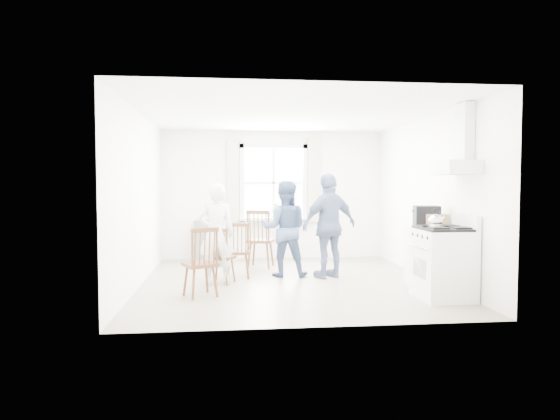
% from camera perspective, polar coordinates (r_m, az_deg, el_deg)
% --- Properties ---
extents(room_shell, '(4.62, 5.12, 2.64)m').
position_cam_1_polar(room_shell, '(7.73, 0.98, 1.31)').
color(room_shell, gray).
rests_on(room_shell, ground).
extents(window_assembly, '(1.88, 0.24, 1.70)m').
position_cam_1_polar(window_assembly, '(10.16, -0.73, 2.63)').
color(window_assembly, white).
rests_on(window_assembly, room_shell).
extents(range_hood, '(0.45, 0.76, 0.94)m').
position_cam_1_polar(range_hood, '(7.01, 19.57, 5.88)').
color(range_hood, silver).
rests_on(range_hood, room_shell).
extents(shelf_unit, '(0.40, 0.30, 0.80)m').
position_cam_1_polar(shelf_unit, '(10.07, -8.64, -3.47)').
color(shelf_unit, slate).
rests_on(shelf_unit, ground).
extents(gas_stove, '(0.68, 0.76, 1.12)m').
position_cam_1_polar(gas_stove, '(7.01, 18.17, -5.71)').
color(gas_stove, white).
rests_on(gas_stove, ground).
extents(kettle, '(0.18, 0.18, 0.26)m').
position_cam_1_polar(kettle, '(6.84, 17.34, -1.24)').
color(kettle, silver).
rests_on(kettle, gas_stove).
extents(low_cabinet, '(0.50, 0.55, 0.90)m').
position_cam_1_polar(low_cabinet, '(7.68, 16.49, -5.19)').
color(low_cabinet, silver).
rests_on(low_cabinet, ground).
extents(stereo_stack, '(0.40, 0.37, 0.31)m').
position_cam_1_polar(stereo_stack, '(7.55, 16.40, -0.71)').
color(stereo_stack, black).
rests_on(stereo_stack, low_cabinet).
extents(cardboard_box, '(0.36, 0.31, 0.20)m').
position_cam_1_polar(cardboard_box, '(7.46, 17.50, -1.21)').
color(cardboard_box, '#A0794D').
rests_on(cardboard_box, low_cabinet).
extents(windsor_chair_a, '(0.40, 0.39, 0.91)m').
position_cam_1_polar(windsor_chair_a, '(8.05, -4.85, -3.93)').
color(windsor_chair_a, '#4C2B18').
rests_on(windsor_chair_a, ground).
extents(windsor_chair_b, '(0.48, 0.47, 0.87)m').
position_cam_1_polar(windsor_chair_b, '(7.66, -7.02, -4.52)').
color(windsor_chair_b, '#4C2B18').
rests_on(windsor_chair_b, ground).
extents(windsor_chair_c, '(0.53, 0.53, 0.96)m').
position_cam_1_polar(windsor_chair_c, '(6.76, -8.80, -5.06)').
color(windsor_chair_c, '#4C2B18').
rests_on(windsor_chair_c, ground).
extents(person_left, '(0.62, 0.62, 1.54)m').
position_cam_1_polar(person_left, '(7.58, -7.31, -2.78)').
color(person_left, white).
rests_on(person_left, ground).
extents(person_mid, '(0.87, 0.87, 1.58)m').
position_cam_1_polar(person_mid, '(8.23, 0.55, -2.16)').
color(person_mid, '#405378').
rests_on(person_mid, ground).
extents(person_right, '(1.31, 1.31, 1.70)m').
position_cam_1_polar(person_right, '(8.14, 5.66, -1.78)').
color(person_right, navy).
rests_on(person_right, ground).
extents(potted_plant, '(0.17, 0.17, 0.29)m').
position_cam_1_polar(potted_plant, '(10.08, -0.60, -0.03)').
color(potted_plant, '#317035').
rests_on(potted_plant, window_assembly).
extents(windsor_chair_d, '(0.56, 0.55, 1.06)m').
position_cam_1_polar(windsor_chair_d, '(9.05, -2.41, -2.58)').
color(windsor_chair_d, '#4C2B18').
rests_on(windsor_chair_d, ground).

